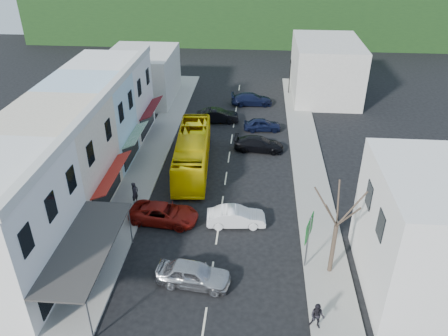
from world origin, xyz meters
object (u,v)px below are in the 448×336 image
car_white (236,217)px  street_tree (336,225)px  traffic_signal (290,77)px  car_red (164,214)px  direction_sign (308,243)px  pedestrian_right (317,316)px  pedestrian_left (135,194)px  car_silver (194,275)px  bus (193,153)px

car_white → street_tree: (6.37, -4.57, 3.09)m
street_tree → traffic_signal: street_tree is taller
car_red → direction_sign: bearing=-106.0°
pedestrian_right → traffic_signal: bearing=108.7°
direction_sign → car_white: bearing=157.4°
pedestrian_left → pedestrian_right: same height
car_silver → traffic_signal: bearing=-5.4°
car_red → pedestrian_right: 13.97m
car_red → pedestrian_left: pedestrian_left is taller
direction_sign → street_tree: size_ratio=0.54×
bus → car_silver: 14.90m
pedestrian_right → direction_sign: bearing=111.5°
car_red → street_tree: bearing=-104.7°
pedestrian_right → direction_sign: size_ratio=0.42×
car_silver → car_red: 7.06m
pedestrian_left → pedestrian_right: 17.37m
bus → pedestrian_left: bus is taller
pedestrian_left → traffic_signal: (13.48, 26.78, 1.28)m
car_white → direction_sign: direction_sign is taller
bus → car_white: 9.54m
bus → pedestrian_right: bearing=-65.7°
direction_sign → pedestrian_left: bearing=173.0°
car_red → traffic_signal: traffic_signal is taller
street_tree → bus: bearing=129.9°
direction_sign → traffic_signal: (0.48, 33.08, 0.24)m
bus → car_red: bearing=-100.7°
car_red → car_silver: bearing=-147.1°
traffic_signal → pedestrian_right: bearing=108.1°
bus → street_tree: (10.83, -12.96, 2.24)m
car_white → pedestrian_right: (5.01, -9.24, 0.30)m
car_silver → car_red: size_ratio=0.96×
direction_sign → traffic_signal: bearing=108.0°
bus → direction_sign: bearing=-57.7°
direction_sign → traffic_signal: 33.08m
pedestrian_left → direction_sign: direction_sign is taller
bus → car_white: bus is taller
bus → pedestrian_left: 7.38m
car_silver → car_white: same height
pedestrian_left → pedestrian_right: size_ratio=1.00×
street_tree → traffic_signal: bearing=91.9°
bus → car_white: size_ratio=2.64×
street_tree → car_red: bearing=158.9°
pedestrian_right → direction_sign: (-0.21, 4.98, 1.03)m
car_silver → car_red: (-3.15, 6.32, 0.00)m
pedestrian_right → car_red: bearing=157.8°
bus → traffic_signal: size_ratio=2.55×
bus → car_red: size_ratio=2.52×
traffic_signal → direction_sign: bearing=107.7°
car_red → pedestrian_right: size_ratio=2.71×
street_tree → traffic_signal: size_ratio=1.67×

